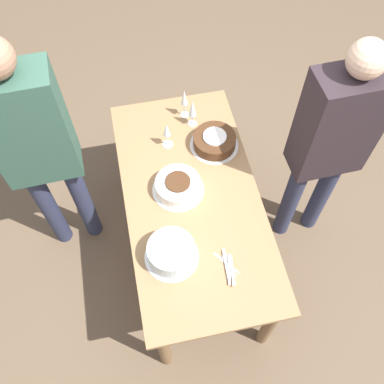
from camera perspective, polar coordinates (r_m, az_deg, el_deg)
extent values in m
plane|color=brown|center=(3.10, 0.00, -7.56)|extent=(12.00, 12.00, 0.00)
cube|color=#9E754C|center=(2.47, 0.00, -0.79)|extent=(1.56, 0.77, 0.03)
cylinder|color=brown|center=(2.60, 10.36, -16.90)|extent=(0.07, 0.07, 0.70)
cylinder|color=brown|center=(3.20, 2.86, 7.46)|extent=(0.07, 0.07, 0.70)
cylinder|color=brown|center=(2.54, -3.80, -19.92)|extent=(0.07, 0.07, 0.70)
cylinder|color=brown|center=(3.15, -8.22, 5.59)|extent=(0.07, 0.07, 0.70)
cylinder|color=white|center=(2.47, -1.85, 0.31)|extent=(0.30, 0.30, 0.01)
cylinder|color=white|center=(2.44, -1.87, 0.82)|extent=(0.26, 0.26, 0.08)
cylinder|color=#4C2D19|center=(2.40, -1.90, 1.39)|extent=(0.14, 0.14, 0.01)
cylinder|color=white|center=(2.66, 2.97, 6.28)|extent=(0.30, 0.30, 0.01)
cylinder|color=#4C2D19|center=(2.63, 3.01, 6.82)|extent=(0.26, 0.26, 0.08)
cylinder|color=white|center=(2.60, 3.06, 7.41)|extent=(0.14, 0.14, 0.01)
cylinder|color=white|center=(2.28, -2.72, -8.63)|extent=(0.29, 0.29, 0.01)
cylinder|color=silver|center=(2.23, -2.78, -8.04)|extent=(0.25, 0.25, 0.11)
cylinder|color=silver|center=(2.67, -3.25, 6.36)|extent=(0.07, 0.07, 0.00)
cylinder|color=silver|center=(2.63, -3.30, 7.01)|extent=(0.01, 0.01, 0.09)
cone|color=silver|center=(2.56, -3.41, 8.30)|extent=(0.04, 0.04, 0.09)
cylinder|color=silver|center=(2.77, 0.07, 9.12)|extent=(0.06, 0.06, 0.00)
cylinder|color=silver|center=(2.74, 0.07, 9.71)|extent=(0.01, 0.01, 0.08)
cone|color=silver|center=(2.66, 0.07, 11.15)|extent=(0.05, 0.05, 0.12)
cylinder|color=silver|center=(2.82, -0.99, 10.27)|extent=(0.06, 0.06, 0.00)
cylinder|color=silver|center=(2.78, -1.00, 10.99)|extent=(0.01, 0.01, 0.10)
cone|color=silver|center=(2.70, -1.04, 12.52)|extent=(0.04, 0.04, 0.11)
cube|color=silver|center=(2.28, 4.55, -9.41)|extent=(0.14, 0.11, 0.00)
cube|color=silver|center=(2.27, 4.96, -9.37)|extent=(0.17, 0.03, 0.00)
cube|color=silver|center=(2.26, 4.97, -10.33)|extent=(0.17, 0.03, 0.00)
cube|color=silver|center=(2.26, 4.58, -9.68)|extent=(0.17, 0.02, 0.00)
cube|color=silver|center=(2.25, 4.99, -10.24)|extent=(0.17, 0.05, 0.00)
cube|color=silver|center=(2.25, 5.39, -10.35)|extent=(0.17, 0.04, 0.00)
cylinder|color=#2D334C|center=(2.98, 16.89, -0.17)|extent=(0.11, 0.11, 0.80)
cylinder|color=#2D334C|center=(2.90, 13.00, -1.05)|extent=(0.11, 0.11, 0.80)
cube|color=#2D2328|center=(2.36, 18.95, 8.60)|extent=(0.23, 0.41, 0.67)
sphere|color=#DBB293|center=(2.08, 22.34, 16.10)|extent=(0.18, 0.18, 0.18)
cylinder|color=#2D334C|center=(2.93, -18.53, -1.96)|extent=(0.11, 0.11, 0.83)
cylinder|color=#2D334C|center=(2.89, -14.35, -1.08)|extent=(0.11, 0.11, 0.83)
cube|color=#335647|center=(2.31, -21.07, 7.99)|extent=(0.23, 0.41, 0.69)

